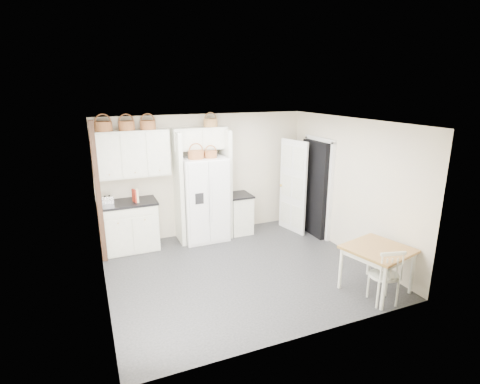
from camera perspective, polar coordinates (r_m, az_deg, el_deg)
name	(u,v)px	position (r m, az deg, el deg)	size (l,w,h in m)	color
floor	(241,270)	(6.79, 0.16, -11.83)	(4.50, 4.50, 0.00)	black
ceiling	(241,122)	(6.04, 0.18, 10.58)	(4.50, 4.50, 0.00)	white
wall_back	(205,175)	(8.11, -5.34, 2.56)	(4.50, 4.50, 0.00)	beige
wall_left	(99,218)	(5.84, -20.66, -3.71)	(4.00, 4.00, 0.00)	beige
wall_right	(350,187)	(7.43, 16.37, 0.74)	(4.00, 4.00, 0.00)	beige
refrigerator	(204,199)	(7.85, -5.53, -1.06)	(0.91, 0.73, 1.76)	white
base_cab_left	(130,226)	(7.75, -16.37, -5.06)	(1.02, 0.65, 0.95)	white
base_cab_right	(239,214)	(8.30, -0.17, -3.39)	(0.48, 0.57, 0.84)	white
dining_table	(376,269)	(6.39, 20.02, -11.03)	(0.89, 0.89, 0.74)	brown
windsor_chair	(384,275)	(6.08, 21.08, -11.76)	(0.43, 0.40, 0.89)	white
counter_left	(128,203)	(7.59, -16.66, -1.55)	(1.07, 0.69, 0.04)	black
counter_right	(239,195)	(8.17, -0.17, -0.49)	(0.51, 0.61, 0.04)	black
toaster	(107,200)	(7.53, -19.56, -1.16)	(0.23, 0.13, 0.16)	silver
cookbook_red	(134,196)	(7.49, -15.79, -0.56)	(0.04, 0.17, 0.25)	#A8281A
cookbook_cream	(137,195)	(7.49, -15.35, -0.48)	(0.04, 0.17, 0.26)	beige
basket_upper_a	(103,126)	(7.41, -20.09, 9.37)	(0.31, 0.31, 0.18)	brown
basket_upper_b	(127,126)	(7.45, -16.89, 9.65)	(0.30, 0.30, 0.17)	brown
basket_upper_c	(148,125)	(7.50, -13.86, 9.89)	(0.30, 0.30, 0.17)	brown
basket_bridge_b	(211,123)	(7.79, -4.51, 10.48)	(0.29, 0.29, 0.16)	olive
basket_fridge_a	(196,155)	(7.49, -6.71, 5.68)	(0.32, 0.32, 0.17)	brown
basket_fridge_b	(211,154)	(7.58, -4.50, 5.74)	(0.26, 0.26, 0.14)	brown
upper_cabinet	(132,154)	(7.52, -16.07, 5.63)	(1.40, 0.34, 0.90)	white
bridge_cabinet	(200,138)	(7.76, -6.18, 8.13)	(1.12, 0.34, 0.45)	white
fridge_panel_left	(179,188)	(7.70, -9.32, 0.54)	(0.08, 0.60, 2.30)	white
fridge_panel_right	(226,184)	(7.98, -2.20, 1.29)	(0.08, 0.60, 2.30)	white
trim_post	(98,194)	(7.14, -20.78, -0.27)	(0.09, 0.09, 2.60)	#342014
doorway_void	(315,189)	(8.22, 11.40, 0.51)	(0.18, 0.85, 2.05)	black
door_slab	(293,187)	(8.30, 8.05, 0.83)	(0.80, 0.04, 2.05)	white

